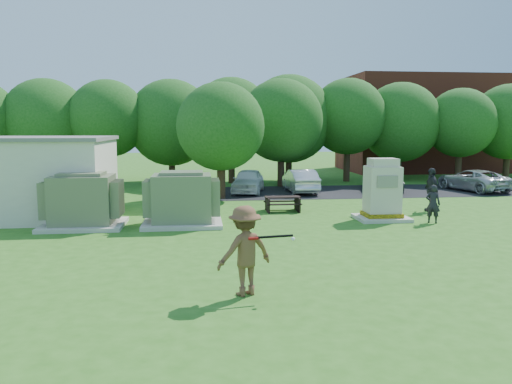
{
  "coord_description": "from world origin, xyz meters",
  "views": [
    {
      "loc": [
        -2.1,
        -14.65,
        3.75
      ],
      "look_at": [
        0.0,
        4.0,
        1.3
      ],
      "focal_mm": 35.0,
      "sensor_mm": 36.0,
      "label": 1
    }
  ],
  "objects": [
    {
      "name": "tree_row",
      "position": [
        1.75,
        18.5,
        4.15
      ],
      "size": [
        41.3,
        13.3,
        7.3
      ],
      "color": "#47301E",
      "rests_on": "ground"
    },
    {
      "name": "car_silver_b",
      "position": [
        13.92,
        13.06,
        0.63
      ],
      "size": [
        3.15,
        4.91,
        1.26
      ],
      "primitive_type": "imported",
      "rotation": [
        0.0,
        0.0,
        3.39
      ],
      "color": "#BBBBC0",
      "rests_on": "ground"
    },
    {
      "name": "person_walking_right",
      "position": [
        8.15,
        6.4,
        0.97
      ],
      "size": [
        0.5,
        1.15,
        1.95
      ],
      "primitive_type": "imported",
      "rotation": [
        0.0,
        0.0,
        4.69
      ],
      "color": "#27272C",
      "rests_on": "ground"
    },
    {
      "name": "batting_equipment",
      "position": [
        -0.5,
        -3.94,
        1.32
      ],
      "size": [
        1.04,
        0.3,
        0.11
      ],
      "color": "black",
      "rests_on": "ground"
    },
    {
      "name": "person_by_generator",
      "position": [
        6.96,
        3.76,
        0.76
      ],
      "size": [
        0.66,
        0.59,
        1.51
      ],
      "primitive_type": "imported",
      "rotation": [
        0.0,
        0.0,
        2.61
      ],
      "color": "black",
      "rests_on": "ground"
    },
    {
      "name": "generator_cabinet",
      "position": [
        5.22,
        4.66,
        1.1
      ],
      "size": [
        2.05,
        1.68,
        2.5
      ],
      "color": "beige",
      "rests_on": "ground"
    },
    {
      "name": "brick_building",
      "position": [
        18.0,
        27.0,
        4.0
      ],
      "size": [
        15.0,
        8.0,
        8.0
      ],
      "primitive_type": "cube",
      "color": "maroon",
      "rests_on": "ground"
    },
    {
      "name": "parking_strip",
      "position": [
        7.0,
        13.5,
        0.01
      ],
      "size": [
        20.0,
        6.0,
        0.01
      ],
      "primitive_type": "cube",
      "color": "#232326",
      "rests_on": "ground"
    },
    {
      "name": "ground",
      "position": [
        0.0,
        0.0,
        0.0
      ],
      "size": [
        120.0,
        120.0,
        0.0
      ],
      "primitive_type": "plane",
      "color": "#2D6619",
      "rests_on": "ground"
    },
    {
      "name": "car_white",
      "position": [
        0.64,
        13.71,
        0.68
      ],
      "size": [
        2.44,
        4.24,
        1.36
      ],
      "primitive_type": "imported",
      "rotation": [
        0.0,
        0.0,
        -0.22
      ],
      "color": "white",
      "rests_on": "ground"
    },
    {
      "name": "car_dark",
      "position": [
        8.59,
        13.53,
        0.69
      ],
      "size": [
        2.98,
        5.05,
        1.37
      ],
      "primitive_type": "imported",
      "rotation": [
        0.0,
        0.0,
        -0.24
      ],
      "color": "black",
      "rests_on": "ground"
    },
    {
      "name": "picnic_table",
      "position": [
        1.54,
        7.13,
        0.42
      ],
      "size": [
        1.57,
        1.18,
        0.67
      ],
      "color": "black",
      "rests_on": "ground"
    },
    {
      "name": "car_silver_a",
      "position": [
        3.63,
        13.41,
        0.67
      ],
      "size": [
        1.49,
        4.11,
        1.35
      ],
      "primitive_type": "imported",
      "rotation": [
        0.0,
        0.0,
        3.16
      ],
      "color": "silver",
      "rests_on": "ground"
    },
    {
      "name": "transformer_right",
      "position": [
        -2.8,
        4.5,
        0.97
      ],
      "size": [
        3.0,
        2.4,
        2.07
      ],
      "color": "beige",
      "rests_on": "ground"
    },
    {
      "name": "transformer_left",
      "position": [
        -6.5,
        4.5,
        0.97
      ],
      "size": [
        3.0,
        2.4,
        2.07
      ],
      "color": "beige",
      "rests_on": "ground"
    },
    {
      "name": "batter",
      "position": [
        -1.13,
        -3.84,
        1.01
      ],
      "size": [
        1.5,
        1.21,
        2.03
      ],
      "primitive_type": "imported",
      "rotation": [
        0.0,
        0.0,
        3.55
      ],
      "color": "brown",
      "rests_on": "ground"
    }
  ]
}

